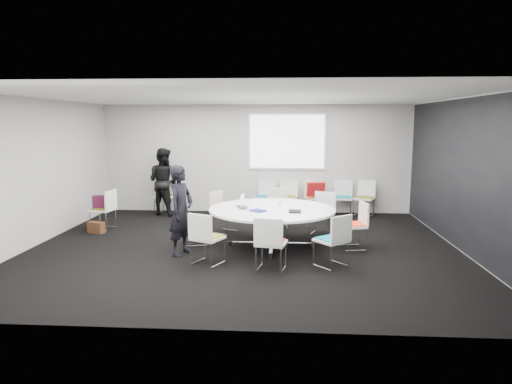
# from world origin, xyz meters

# --- Properties ---
(room_shell) EXTENTS (8.08, 7.08, 2.88)m
(room_shell) POSITION_xyz_m (0.09, 0.00, 1.40)
(room_shell) COLOR black
(room_shell) RESTS_ON ground
(conference_table) EXTENTS (2.39, 2.39, 0.73)m
(conference_table) POSITION_xyz_m (0.52, 0.13, 0.56)
(conference_table) COLOR silver
(conference_table) RESTS_ON ground
(projection_screen) EXTENTS (1.90, 0.03, 1.35)m
(projection_screen) POSITION_xyz_m (0.80, 3.46, 1.85)
(projection_screen) COLOR white
(projection_screen) RESTS_ON room_shell
(chair_ring_a) EXTENTS (0.53, 0.54, 0.88)m
(chair_ring_a) POSITION_xyz_m (2.04, 0.05, 0.28)
(chair_ring_a) COLOR silver
(chair_ring_a) RESTS_ON ground
(chair_ring_b) EXTENTS (0.59, 0.59, 0.88)m
(chair_ring_b) POSITION_xyz_m (1.55, 1.12, 0.28)
(chair_ring_b) COLOR silver
(chair_ring_b) RESTS_ON ground
(chair_ring_c) EXTENTS (0.51, 0.50, 0.88)m
(chair_ring_c) POSITION_xyz_m (0.61, 1.67, 0.28)
(chair_ring_c) COLOR silver
(chair_ring_c) RESTS_ON ground
(chair_ring_d) EXTENTS (0.61, 0.61, 0.88)m
(chair_ring_d) POSITION_xyz_m (-0.54, 1.15, 0.28)
(chair_ring_d) COLOR silver
(chair_ring_d) RESTS_ON ground
(chair_ring_e) EXTENTS (0.54, 0.54, 0.88)m
(chair_ring_e) POSITION_xyz_m (-0.95, 0.18, 0.28)
(chair_ring_e) COLOR silver
(chair_ring_e) RESTS_ON ground
(chair_ring_f) EXTENTS (0.61, 0.60, 0.88)m
(chair_ring_f) POSITION_xyz_m (-0.52, -1.07, 0.28)
(chair_ring_f) COLOR silver
(chair_ring_f) RESTS_ON ground
(chair_ring_g) EXTENTS (0.54, 0.53, 0.88)m
(chair_ring_g) POSITION_xyz_m (0.55, -1.32, 0.28)
(chair_ring_g) COLOR silver
(chair_ring_g) RESTS_ON ground
(chair_ring_h) EXTENTS (0.64, 0.64, 0.88)m
(chair_ring_h) POSITION_xyz_m (1.54, -1.07, 0.28)
(chair_ring_h) COLOR silver
(chair_ring_h) RESTS_ON ground
(chair_back_a) EXTENTS (0.55, 0.54, 0.88)m
(chair_back_a) POSITION_xyz_m (0.25, 3.13, 0.28)
(chair_back_a) COLOR silver
(chair_back_a) RESTS_ON ground
(chair_back_b) EXTENTS (0.52, 0.51, 0.88)m
(chair_back_b) POSITION_xyz_m (0.83, 3.17, 0.28)
(chair_back_b) COLOR silver
(chair_back_b) RESTS_ON ground
(chair_back_c) EXTENTS (0.54, 0.53, 0.88)m
(chair_back_c) POSITION_xyz_m (1.52, 3.13, 0.28)
(chair_back_c) COLOR silver
(chair_back_c) RESTS_ON ground
(chair_back_d) EXTENTS (0.52, 0.51, 0.88)m
(chair_back_d) POSITION_xyz_m (2.23, 3.17, 0.28)
(chair_back_d) COLOR silver
(chair_back_d) RESTS_ON ground
(chair_back_e) EXTENTS (0.60, 0.60, 0.88)m
(chair_back_e) POSITION_xyz_m (2.77, 3.16, 0.28)
(chair_back_e) COLOR silver
(chair_back_e) RESTS_ON ground
(chair_spare_left) EXTENTS (0.52, 0.53, 0.88)m
(chair_spare_left) POSITION_xyz_m (-3.22, 1.26, 0.28)
(chair_spare_left) COLOR silver
(chair_spare_left) RESTS_ON ground
(chair_person_back) EXTENTS (0.58, 0.57, 0.88)m
(chair_person_back) POSITION_xyz_m (-2.33, 3.12, 0.28)
(chair_person_back) COLOR silver
(chair_person_back) RESTS_ON ground
(person_main) EXTENTS (0.56, 0.68, 1.60)m
(person_main) POSITION_xyz_m (-1.07, -0.53, 0.80)
(person_main) COLOR black
(person_main) RESTS_ON ground
(person_back) EXTENTS (1.01, 0.90, 1.71)m
(person_back) POSITION_xyz_m (-2.33, 2.96, 0.85)
(person_back) COLOR black
(person_back) RESTS_ON ground
(laptop) EXTENTS (0.36, 0.42, 0.03)m
(laptop) POSITION_xyz_m (-0.01, 0.16, 0.74)
(laptop) COLOR #333338
(laptop) RESTS_ON conference_table
(laptop_lid) EXTENTS (0.05, 0.30, 0.22)m
(laptop_lid) POSITION_xyz_m (-0.05, 0.25, 0.86)
(laptop_lid) COLOR silver
(laptop_lid) RESTS_ON conference_table
(notebook_black) EXTENTS (0.22, 0.30, 0.02)m
(notebook_black) POSITION_xyz_m (0.95, -0.18, 0.74)
(notebook_black) COLOR black
(notebook_black) RESTS_ON conference_table
(tablet_folio) EXTENTS (0.33, 0.32, 0.03)m
(tablet_folio) POSITION_xyz_m (0.27, -0.16, 0.74)
(tablet_folio) COLOR navy
(tablet_folio) RESTS_ON conference_table
(papers_right) EXTENTS (0.36, 0.33, 0.00)m
(papers_right) POSITION_xyz_m (1.01, 0.38, 0.73)
(papers_right) COLOR silver
(papers_right) RESTS_ON conference_table
(papers_front) EXTENTS (0.36, 0.31, 0.00)m
(papers_front) POSITION_xyz_m (1.22, -0.07, 0.73)
(papers_front) COLOR silver
(papers_front) RESTS_ON conference_table
(cup) EXTENTS (0.08, 0.08, 0.09)m
(cup) POSITION_xyz_m (0.67, 0.49, 0.78)
(cup) COLOR white
(cup) RESTS_ON conference_table
(phone) EXTENTS (0.15, 0.11, 0.01)m
(phone) POSITION_xyz_m (0.97, -0.27, 0.73)
(phone) COLOR black
(phone) RESTS_ON conference_table
(maroon_bag) EXTENTS (0.42, 0.21, 0.28)m
(maroon_bag) POSITION_xyz_m (-3.24, 1.26, 0.62)
(maroon_bag) COLOR #47122C
(maroon_bag) RESTS_ON chair_spare_left
(brown_bag) EXTENTS (0.39, 0.27, 0.24)m
(brown_bag) POSITION_xyz_m (-3.26, 0.91, 0.12)
(brown_bag) COLOR #442816
(brown_bag) RESTS_ON ground
(red_jacket) EXTENTS (0.46, 0.25, 0.36)m
(red_jacket) POSITION_xyz_m (1.52, 2.90, 0.70)
(red_jacket) COLOR #A91414
(red_jacket) RESTS_ON chair_back_c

